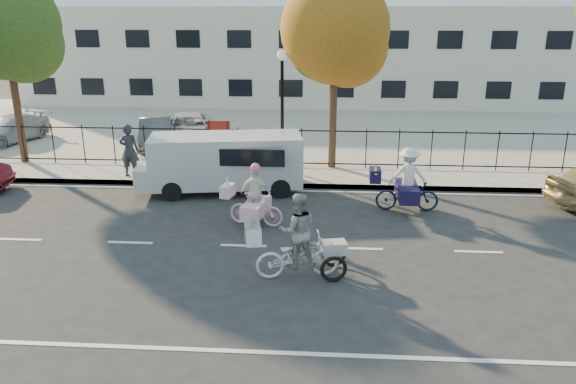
# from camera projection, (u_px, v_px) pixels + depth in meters

# --- Properties ---
(ground) EXTENTS (120.00, 120.00, 0.00)m
(ground) POSITION_uv_depth(u_px,v_px,m) (243.00, 246.00, 14.54)
(ground) COLOR #333334
(road_markings) EXTENTS (60.00, 9.52, 0.01)m
(road_markings) POSITION_uv_depth(u_px,v_px,m) (243.00, 246.00, 14.54)
(road_markings) COLOR silver
(road_markings) RESTS_ON ground
(curb) EXTENTS (60.00, 0.10, 0.15)m
(curb) POSITION_uv_depth(u_px,v_px,m) (264.00, 185.00, 19.31)
(curb) COLOR #A8A399
(curb) RESTS_ON ground
(sidewalk) EXTENTS (60.00, 2.20, 0.15)m
(sidewalk) POSITION_uv_depth(u_px,v_px,m) (267.00, 176.00, 20.31)
(sidewalk) COLOR #A8A399
(sidewalk) RESTS_ON ground
(parking_lot) EXTENTS (60.00, 15.60, 0.15)m
(parking_lot) POSITION_uv_depth(u_px,v_px,m) (285.00, 127.00, 28.75)
(parking_lot) COLOR #A8A399
(parking_lot) RESTS_ON ground
(iron_fence) EXTENTS (58.00, 0.06, 1.50)m
(iron_fence) POSITION_uv_depth(u_px,v_px,m) (270.00, 147.00, 21.09)
(iron_fence) COLOR black
(iron_fence) RESTS_ON sidewalk
(building) EXTENTS (34.00, 10.00, 6.00)m
(building) POSITION_uv_depth(u_px,v_px,m) (296.00, 54.00, 37.33)
(building) COLOR silver
(building) RESTS_ON ground
(lamppost) EXTENTS (0.36, 0.36, 4.33)m
(lamppost) POSITION_uv_depth(u_px,v_px,m) (282.00, 90.00, 20.00)
(lamppost) COLOR black
(lamppost) RESTS_ON sidewalk
(street_sign) EXTENTS (0.85, 0.06, 1.80)m
(street_sign) POSITION_uv_depth(u_px,v_px,m) (219.00, 135.00, 20.67)
(street_sign) COLOR black
(street_sign) RESTS_ON sidewalk
(zebra_trike) EXTENTS (2.35, 1.22, 2.01)m
(zebra_trike) POSITION_uv_depth(u_px,v_px,m) (298.00, 245.00, 12.64)
(zebra_trike) COLOR white
(zebra_trike) RESTS_ON ground
(unicorn_bike) EXTENTS (1.85, 1.32, 1.82)m
(unicorn_bike) POSITION_uv_depth(u_px,v_px,m) (255.00, 203.00, 15.72)
(unicorn_bike) COLOR #FFC2DB
(unicorn_bike) RESTS_ON ground
(bull_bike) EXTENTS (2.10, 1.44, 1.97)m
(bull_bike) POSITION_uv_depth(u_px,v_px,m) (407.00, 186.00, 16.88)
(bull_bike) COLOR black
(bull_bike) RESTS_ON ground
(white_van) EXTENTS (5.63, 2.56, 1.92)m
(white_van) POSITION_uv_depth(u_px,v_px,m) (223.00, 161.00, 18.56)
(white_van) COLOR silver
(white_van) RESTS_ON ground
(pedestrian) EXTENTS (0.70, 0.47, 1.89)m
(pedestrian) POSITION_uv_depth(u_px,v_px,m) (129.00, 150.00, 19.79)
(pedestrian) COLOR black
(pedestrian) RESTS_ON sidewalk
(lot_car_a) EXTENTS (2.66, 4.31, 1.17)m
(lot_car_a) POSITION_uv_depth(u_px,v_px,m) (9.00, 129.00, 25.07)
(lot_car_a) COLOR #B3B6BB
(lot_car_a) RESTS_ON parking_lot
(lot_car_b) EXTENTS (3.05, 4.90, 1.26)m
(lot_car_b) POSITION_uv_depth(u_px,v_px,m) (189.00, 129.00, 24.93)
(lot_car_b) COLOR white
(lot_car_b) RESTS_ON parking_lot
(lot_car_c) EXTENTS (2.26, 4.02, 1.25)m
(lot_car_c) POSITION_uv_depth(u_px,v_px,m) (156.00, 133.00, 24.12)
(lot_car_c) COLOR #4F5057
(lot_car_c) RESTS_ON parking_lot
(tree_west) EXTENTS (3.96, 3.96, 7.26)m
(tree_west) POSITION_uv_depth(u_px,v_px,m) (10.00, 31.00, 20.55)
(tree_west) COLOR #442D1D
(tree_west) RESTS_ON ground
(tree_mid) EXTENTS (3.88, 3.88, 7.11)m
(tree_mid) POSITION_uv_depth(u_px,v_px,m) (339.00, 35.00, 19.82)
(tree_mid) COLOR #442D1D
(tree_mid) RESTS_ON ground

